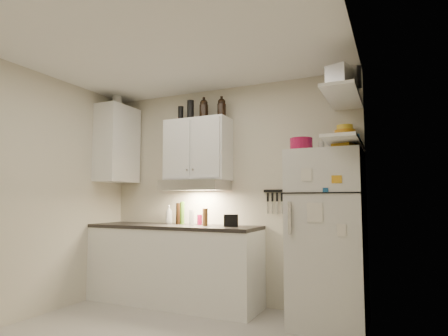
% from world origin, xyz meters
% --- Properties ---
extents(ceiling, '(3.20, 3.00, 0.02)m').
position_xyz_m(ceiling, '(0.00, 0.00, 2.61)').
color(ceiling, white).
rests_on(ceiling, ground).
extents(back_wall, '(3.20, 0.02, 2.60)m').
position_xyz_m(back_wall, '(0.00, 1.51, 1.30)').
color(back_wall, beige).
rests_on(back_wall, ground).
extents(left_wall, '(0.02, 3.00, 2.60)m').
position_xyz_m(left_wall, '(-1.61, 0.00, 1.30)').
color(left_wall, beige).
rests_on(left_wall, ground).
extents(right_wall, '(0.02, 3.00, 2.60)m').
position_xyz_m(right_wall, '(1.61, 0.00, 1.30)').
color(right_wall, beige).
rests_on(right_wall, ground).
extents(base_cabinet, '(2.10, 0.60, 0.88)m').
position_xyz_m(base_cabinet, '(-0.55, 1.20, 0.44)').
color(base_cabinet, white).
rests_on(base_cabinet, floor).
extents(countertop, '(2.10, 0.62, 0.04)m').
position_xyz_m(countertop, '(-0.55, 1.20, 0.90)').
color(countertop, black).
rests_on(countertop, base_cabinet).
extents(upper_cabinet, '(0.80, 0.33, 0.75)m').
position_xyz_m(upper_cabinet, '(-0.30, 1.33, 1.83)').
color(upper_cabinet, white).
rests_on(upper_cabinet, back_wall).
extents(side_cabinet, '(0.33, 0.55, 1.00)m').
position_xyz_m(side_cabinet, '(-1.44, 1.20, 1.95)').
color(side_cabinet, white).
rests_on(side_cabinet, left_wall).
extents(range_hood, '(0.76, 0.46, 0.12)m').
position_xyz_m(range_hood, '(-0.30, 1.27, 1.39)').
color(range_hood, silver).
rests_on(range_hood, back_wall).
extents(fridge, '(0.70, 0.68, 1.70)m').
position_xyz_m(fridge, '(1.25, 1.16, 0.85)').
color(fridge, silver).
rests_on(fridge, floor).
extents(shelf_hi, '(0.30, 0.95, 0.03)m').
position_xyz_m(shelf_hi, '(1.45, 1.02, 2.20)').
color(shelf_hi, white).
rests_on(shelf_hi, right_wall).
extents(shelf_lo, '(0.30, 0.95, 0.03)m').
position_xyz_m(shelf_lo, '(1.45, 1.02, 1.76)').
color(shelf_lo, white).
rests_on(shelf_lo, right_wall).
extents(knife_strip, '(0.42, 0.02, 0.03)m').
position_xyz_m(knife_strip, '(0.70, 1.49, 1.32)').
color(knife_strip, black).
rests_on(knife_strip, back_wall).
extents(dutch_oven, '(0.29, 0.29, 0.13)m').
position_xyz_m(dutch_oven, '(1.04, 1.03, 1.76)').
color(dutch_oven, '#A91342').
rests_on(dutch_oven, fridge).
extents(book_stack, '(0.24, 0.27, 0.07)m').
position_xyz_m(book_stack, '(1.45, 1.04, 1.74)').
color(book_stack, gold).
rests_on(book_stack, fridge).
extents(spice_jar, '(0.07, 0.07, 0.09)m').
position_xyz_m(spice_jar, '(1.22, 1.10, 1.75)').
color(spice_jar, silver).
rests_on(spice_jar, fridge).
extents(stock_pot, '(0.32, 0.32, 0.18)m').
position_xyz_m(stock_pot, '(1.43, 1.28, 2.31)').
color(stock_pot, silver).
rests_on(stock_pot, shelf_hi).
extents(tin_a, '(0.27, 0.26, 0.21)m').
position_xyz_m(tin_a, '(1.50, 0.89, 2.32)').
color(tin_a, '#AAAAAD').
rests_on(tin_a, shelf_hi).
extents(tin_b, '(0.23, 0.23, 0.18)m').
position_xyz_m(tin_b, '(1.46, 0.72, 2.31)').
color(tin_b, '#AAAAAD').
rests_on(tin_b, shelf_hi).
extents(bowl_teal, '(0.27, 0.27, 0.11)m').
position_xyz_m(bowl_teal, '(1.43, 1.35, 1.83)').
color(bowl_teal, navy).
rests_on(bowl_teal, shelf_lo).
extents(bowl_orange, '(0.21, 0.21, 0.06)m').
position_xyz_m(bowl_orange, '(1.42, 1.40, 1.91)').
color(bowl_orange, orange).
rests_on(bowl_orange, bowl_teal).
extents(bowl_yellow, '(0.17, 0.17, 0.05)m').
position_xyz_m(bowl_yellow, '(1.42, 1.40, 1.97)').
color(bowl_yellow, yellow).
rests_on(bowl_yellow, bowl_orange).
extents(plates, '(0.28, 0.28, 0.06)m').
position_xyz_m(plates, '(1.40, 1.00, 1.80)').
color(plates, navy).
rests_on(plates, shelf_lo).
extents(growler_a, '(0.13, 0.13, 0.25)m').
position_xyz_m(growler_a, '(-0.22, 1.34, 2.33)').
color(growler_a, black).
rests_on(growler_a, upper_cabinet).
extents(growler_b, '(0.12, 0.12, 0.25)m').
position_xyz_m(growler_b, '(0.00, 1.37, 2.32)').
color(growler_b, black).
rests_on(growler_b, upper_cabinet).
extents(thermos_a, '(0.10, 0.10, 0.25)m').
position_xyz_m(thermos_a, '(-0.40, 1.31, 2.32)').
color(thermos_a, black).
rests_on(thermos_a, upper_cabinet).
extents(thermos_b, '(0.08, 0.08, 0.20)m').
position_xyz_m(thermos_b, '(-0.56, 1.36, 2.30)').
color(thermos_b, black).
rests_on(thermos_b, upper_cabinet).
extents(side_jar, '(0.16, 0.16, 0.17)m').
position_xyz_m(side_jar, '(-1.45, 1.20, 2.53)').
color(side_jar, silver).
rests_on(side_jar, side_cabinet).
extents(soap_bottle, '(0.13, 0.13, 0.26)m').
position_xyz_m(soap_bottle, '(-0.72, 1.36, 1.05)').
color(soap_bottle, white).
rests_on(soap_bottle, countertop).
extents(pepper_mill, '(0.06, 0.06, 0.20)m').
position_xyz_m(pepper_mill, '(-0.14, 1.22, 1.02)').
color(pepper_mill, brown).
rests_on(pepper_mill, countertop).
extents(oil_bottle, '(0.06, 0.06, 0.28)m').
position_xyz_m(oil_bottle, '(-0.51, 1.33, 1.06)').
color(oil_bottle, '#396018').
rests_on(oil_bottle, countertop).
extents(vinegar_bottle, '(0.06, 0.06, 0.26)m').
position_xyz_m(vinegar_bottle, '(-0.55, 1.30, 1.05)').
color(vinegar_bottle, black).
rests_on(vinegar_bottle, countertop).
extents(clear_bottle, '(0.07, 0.07, 0.18)m').
position_xyz_m(clear_bottle, '(-0.34, 1.26, 1.01)').
color(clear_bottle, silver).
rests_on(clear_bottle, countertop).
extents(red_jar, '(0.08, 0.08, 0.12)m').
position_xyz_m(red_jar, '(-0.27, 1.34, 0.98)').
color(red_jar, '#A91342').
rests_on(red_jar, countertop).
extents(caddy, '(0.19, 0.16, 0.13)m').
position_xyz_m(caddy, '(0.18, 1.24, 0.99)').
color(caddy, black).
rests_on(caddy, countertop).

